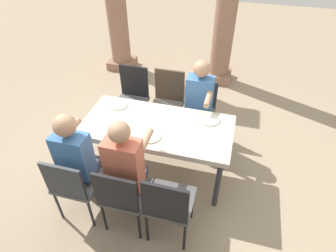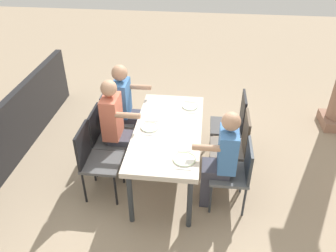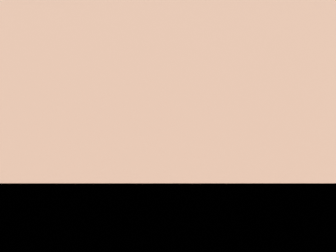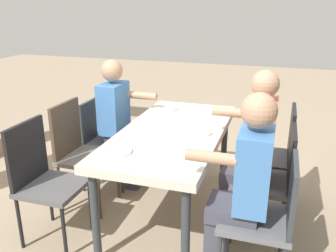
# 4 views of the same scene
# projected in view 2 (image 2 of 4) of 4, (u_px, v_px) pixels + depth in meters

# --- Properties ---
(ground_plane) EXTENTS (16.00, 16.00, 0.00)m
(ground_plane) POSITION_uv_depth(u_px,v_px,m) (168.00, 177.00, 4.53)
(ground_plane) COLOR gray
(dining_table) EXTENTS (1.70, 0.81, 0.77)m
(dining_table) POSITION_uv_depth(u_px,v_px,m) (168.00, 134.00, 4.14)
(dining_table) COLOR beige
(dining_table) RESTS_ON ground
(chair_west_north) EXTENTS (0.44, 0.44, 0.94)m
(chair_west_north) POSITION_uv_depth(u_px,v_px,m) (233.00, 122.00, 4.68)
(chair_west_north) COLOR #4F4F50
(chair_west_north) RESTS_ON ground
(chair_west_south) EXTENTS (0.44, 0.44, 0.89)m
(chair_west_south) POSITION_uv_depth(u_px,v_px,m) (115.00, 115.00, 4.84)
(chair_west_south) COLOR #5B5E61
(chair_west_south) RESTS_ON ground
(chair_mid_north) EXTENTS (0.44, 0.44, 0.95)m
(chair_mid_north) POSITION_uv_depth(u_px,v_px,m) (235.00, 144.00, 4.23)
(chair_mid_north) COLOR #6A6158
(chair_mid_north) RESTS_ON ground
(chair_mid_south) EXTENTS (0.44, 0.44, 0.90)m
(chair_mid_south) POSITION_uv_depth(u_px,v_px,m) (105.00, 136.00, 4.40)
(chair_mid_south) COLOR #4F4F50
(chair_mid_south) RESTS_ON ground
(chair_east_north) EXTENTS (0.44, 0.44, 0.86)m
(chair_east_north) POSITION_uv_depth(u_px,v_px,m) (236.00, 171.00, 3.88)
(chair_east_north) COLOR #5B5E61
(chair_east_north) RESTS_ON ground
(chair_east_south) EXTENTS (0.44, 0.44, 0.94)m
(chair_east_south) POSITION_uv_depth(u_px,v_px,m) (95.00, 158.00, 4.01)
(chair_east_south) COLOR #4F4F50
(chair_east_south) RESTS_ON ground
(diner_woman_green) EXTENTS (0.35, 0.50, 1.29)m
(diner_woman_green) POSITION_uv_depth(u_px,v_px,m) (127.00, 105.00, 4.73)
(diner_woman_green) COLOR #3F3F4C
(diner_woman_green) RESTS_ON ground
(diner_man_white) EXTENTS (0.35, 0.49, 1.33)m
(diner_man_white) POSITION_uv_depth(u_px,v_px,m) (118.00, 126.00, 4.28)
(diner_man_white) COLOR #3F3F4C
(diner_man_white) RESTS_ON ground
(diner_guest_third) EXTENTS (0.35, 0.49, 1.26)m
(diner_guest_third) POSITION_uv_depth(u_px,v_px,m) (221.00, 158.00, 3.79)
(diner_guest_third) COLOR #3F3F4C
(diner_guest_third) RESTS_ON ground
(patio_railing) EXTENTS (4.10, 0.10, 0.90)m
(patio_railing) POSITION_uv_depth(u_px,v_px,m) (5.00, 139.00, 4.48)
(patio_railing) COLOR black
(patio_railing) RESTS_ON ground
(plate_0) EXTENTS (0.21, 0.21, 0.02)m
(plate_0) POSITION_uv_depth(u_px,v_px,m) (190.00, 106.00, 4.54)
(plate_0) COLOR white
(plate_0) RESTS_ON dining_table
(fork_0) EXTENTS (0.02, 0.17, 0.01)m
(fork_0) POSITION_uv_depth(u_px,v_px,m) (191.00, 101.00, 4.66)
(fork_0) COLOR silver
(fork_0) RESTS_ON dining_table
(spoon_0) EXTENTS (0.02, 0.17, 0.01)m
(spoon_0) POSITION_uv_depth(u_px,v_px,m) (189.00, 113.00, 4.42)
(spoon_0) COLOR silver
(spoon_0) RESTS_ON dining_table
(plate_1) EXTENTS (0.22, 0.22, 0.02)m
(plate_1) POSITION_uv_depth(u_px,v_px,m) (150.00, 127.00, 4.12)
(plate_1) COLOR white
(plate_1) RESTS_ON dining_table
(fork_1) EXTENTS (0.03, 0.17, 0.01)m
(fork_1) POSITION_uv_depth(u_px,v_px,m) (152.00, 121.00, 4.25)
(fork_1) COLOR silver
(fork_1) RESTS_ON dining_table
(spoon_1) EXTENTS (0.03, 0.17, 0.01)m
(spoon_1) POSITION_uv_depth(u_px,v_px,m) (148.00, 135.00, 4.00)
(spoon_1) COLOR silver
(spoon_1) RESTS_ON dining_table
(plate_2) EXTENTS (0.24, 0.24, 0.02)m
(plate_2) POSITION_uv_depth(u_px,v_px,m) (184.00, 159.00, 3.61)
(plate_2) COLOR white
(plate_2) RESTS_ON dining_table
(fork_2) EXTENTS (0.03, 0.17, 0.01)m
(fork_2) POSITION_uv_depth(u_px,v_px,m) (185.00, 151.00, 3.74)
(fork_2) COLOR silver
(fork_2) RESTS_ON dining_table
(spoon_2) EXTENTS (0.02, 0.17, 0.01)m
(spoon_2) POSITION_uv_depth(u_px,v_px,m) (183.00, 169.00, 3.49)
(spoon_2) COLOR silver
(spoon_2) RESTS_ON dining_table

